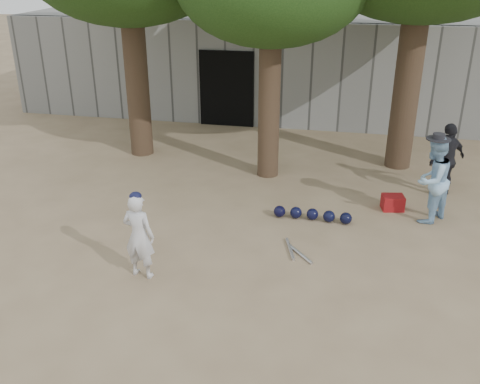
% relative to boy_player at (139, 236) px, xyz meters
% --- Properties ---
extents(ground, '(70.00, 70.00, 0.00)m').
position_rel_boy_player_xyz_m(ground, '(0.71, 0.44, -0.71)').
color(ground, '#937C5E').
rests_on(ground, ground).
extents(boy_player, '(0.56, 0.41, 1.42)m').
position_rel_boy_player_xyz_m(boy_player, '(0.00, 0.00, 0.00)').
color(boy_player, silver).
rests_on(boy_player, ground).
extents(spectator_blue, '(1.01, 1.03, 1.68)m').
position_rel_boy_player_xyz_m(spectator_blue, '(4.68, 2.95, 0.13)').
color(spectator_blue, '#91BDE1').
rests_on(spectator_blue, ground).
extents(spectator_dark, '(0.96, 0.87, 1.57)m').
position_rel_boy_player_xyz_m(spectator_dark, '(5.14, 4.29, 0.07)').
color(spectator_dark, black).
rests_on(spectator_dark, ground).
extents(red_bag, '(0.47, 0.39, 0.30)m').
position_rel_boy_player_xyz_m(red_bag, '(4.07, 3.29, -0.56)').
color(red_bag, '#A6161C').
rests_on(red_bag, ground).
extents(back_building, '(16.00, 5.24, 3.00)m').
position_rel_boy_player_xyz_m(back_building, '(0.71, 10.77, 0.79)').
color(back_building, gray).
rests_on(back_building, ground).
extents(helmet_row, '(1.51, 0.28, 0.23)m').
position_rel_boy_player_xyz_m(helmet_row, '(2.52, 2.50, -0.60)').
color(helmet_row, black).
rests_on(helmet_row, ground).
extents(bat_pile, '(0.56, 0.77, 0.06)m').
position_rel_boy_player_xyz_m(bat_pile, '(2.33, 1.19, -0.68)').
color(bat_pile, silver).
rests_on(bat_pile, ground).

